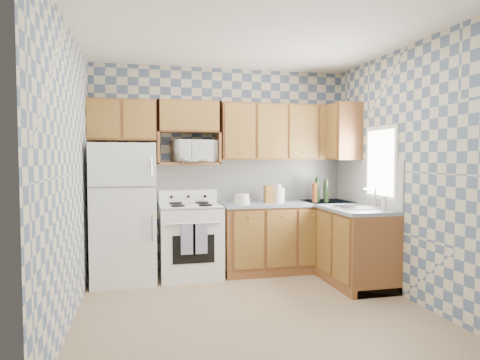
# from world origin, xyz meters

# --- Properties ---
(floor) EXTENTS (3.40, 3.40, 0.00)m
(floor) POSITION_xyz_m (0.00, 0.00, 0.00)
(floor) COLOR #7A674D
(floor) RESTS_ON ground
(back_wall) EXTENTS (3.40, 0.02, 2.70)m
(back_wall) POSITION_xyz_m (0.00, 1.60, 1.35)
(back_wall) COLOR slate
(back_wall) RESTS_ON ground
(right_wall) EXTENTS (0.02, 3.20, 2.70)m
(right_wall) POSITION_xyz_m (1.70, 0.00, 1.35)
(right_wall) COLOR slate
(right_wall) RESTS_ON ground
(backsplash_back) EXTENTS (2.60, 0.02, 0.56)m
(backsplash_back) POSITION_xyz_m (0.40, 1.59, 1.20)
(backsplash_back) COLOR white
(backsplash_back) RESTS_ON back_wall
(backsplash_right) EXTENTS (0.02, 1.60, 0.56)m
(backsplash_right) POSITION_xyz_m (1.69, 0.80, 1.20)
(backsplash_right) COLOR white
(backsplash_right) RESTS_ON right_wall
(refrigerator) EXTENTS (0.75, 0.70, 1.68)m
(refrigerator) POSITION_xyz_m (-1.27, 1.25, 0.84)
(refrigerator) COLOR white
(refrigerator) RESTS_ON floor
(stove_body) EXTENTS (0.76, 0.65, 0.90)m
(stove_body) POSITION_xyz_m (-0.47, 1.28, 0.45)
(stove_body) COLOR white
(stove_body) RESTS_ON floor
(cooktop) EXTENTS (0.76, 0.65, 0.02)m
(cooktop) POSITION_xyz_m (-0.47, 1.28, 0.91)
(cooktop) COLOR silver
(cooktop) RESTS_ON stove_body
(backguard) EXTENTS (0.76, 0.08, 0.17)m
(backguard) POSITION_xyz_m (-0.47, 1.55, 1.00)
(backguard) COLOR white
(backguard) RESTS_ON cooktop
(dish_towel_left) EXTENTS (0.17, 0.02, 0.36)m
(dish_towel_left) POSITION_xyz_m (-0.54, 0.93, 0.55)
(dish_towel_left) COLOR navy
(dish_towel_left) RESTS_ON stove_body
(dish_towel_right) EXTENTS (0.17, 0.02, 0.36)m
(dish_towel_right) POSITION_xyz_m (-0.39, 0.93, 0.55)
(dish_towel_right) COLOR navy
(dish_towel_right) RESTS_ON stove_body
(base_cabinets_back) EXTENTS (1.75, 0.60, 0.88)m
(base_cabinets_back) POSITION_xyz_m (0.82, 1.30, 0.44)
(base_cabinets_back) COLOR brown
(base_cabinets_back) RESTS_ON floor
(base_cabinets_right) EXTENTS (0.60, 1.60, 0.88)m
(base_cabinets_right) POSITION_xyz_m (1.40, 0.80, 0.44)
(base_cabinets_right) COLOR brown
(base_cabinets_right) RESTS_ON floor
(countertop_back) EXTENTS (1.77, 0.63, 0.04)m
(countertop_back) POSITION_xyz_m (0.82, 1.30, 0.90)
(countertop_back) COLOR slate
(countertop_back) RESTS_ON base_cabinets_back
(countertop_right) EXTENTS (0.63, 1.60, 0.04)m
(countertop_right) POSITION_xyz_m (1.40, 0.80, 0.90)
(countertop_right) COLOR slate
(countertop_right) RESTS_ON base_cabinets_right
(upper_cabinets_back) EXTENTS (1.75, 0.33, 0.74)m
(upper_cabinets_back) POSITION_xyz_m (0.82, 1.44, 1.85)
(upper_cabinets_back) COLOR brown
(upper_cabinets_back) RESTS_ON back_wall
(upper_cabinets_fridge) EXTENTS (0.82, 0.33, 0.50)m
(upper_cabinets_fridge) POSITION_xyz_m (-1.29, 1.44, 1.97)
(upper_cabinets_fridge) COLOR brown
(upper_cabinets_fridge) RESTS_ON back_wall
(upper_cabinets_right) EXTENTS (0.33, 0.70, 0.74)m
(upper_cabinets_right) POSITION_xyz_m (1.53, 1.25, 1.85)
(upper_cabinets_right) COLOR brown
(upper_cabinets_right) RESTS_ON right_wall
(microwave_shelf) EXTENTS (0.80, 0.33, 0.03)m
(microwave_shelf) POSITION_xyz_m (-0.47, 1.44, 1.44)
(microwave_shelf) COLOR brown
(microwave_shelf) RESTS_ON back_wall
(microwave) EXTENTS (0.60, 0.48, 0.29)m
(microwave) POSITION_xyz_m (-0.40, 1.41, 1.59)
(microwave) COLOR white
(microwave) RESTS_ON microwave_shelf
(sink) EXTENTS (0.48, 0.40, 0.03)m
(sink) POSITION_xyz_m (1.40, 0.45, 0.93)
(sink) COLOR #B7B7BC
(sink) RESTS_ON countertop_right
(window) EXTENTS (0.02, 0.66, 0.86)m
(window) POSITION_xyz_m (1.69, 0.45, 1.45)
(window) COLOR silver
(window) RESTS_ON right_wall
(bottle_0) EXTENTS (0.07, 0.07, 0.31)m
(bottle_0) POSITION_xyz_m (1.21, 1.21, 1.07)
(bottle_0) COLOR black
(bottle_0) RESTS_ON countertop_back
(bottle_1) EXTENTS (0.07, 0.07, 0.29)m
(bottle_1) POSITION_xyz_m (1.31, 1.15, 1.06)
(bottle_1) COLOR black
(bottle_1) RESTS_ON countertop_back
(bottle_2) EXTENTS (0.07, 0.07, 0.27)m
(bottle_2) POSITION_xyz_m (1.36, 1.25, 1.05)
(bottle_2) COLOR #592A10
(bottle_2) RESTS_ON countertop_back
(bottle_3) EXTENTS (0.07, 0.07, 0.25)m
(bottle_3) POSITION_xyz_m (1.14, 1.13, 1.04)
(bottle_3) COLOR #592A10
(bottle_3) RESTS_ON countertop_back
(knife_block) EXTENTS (0.11, 0.11, 0.23)m
(knife_block) POSITION_xyz_m (0.54, 1.24, 1.03)
(knife_block) COLOR brown
(knife_block) RESTS_ON countertop_back
(electric_kettle) EXTENTS (0.15, 0.15, 0.19)m
(electric_kettle) POSITION_xyz_m (0.71, 1.30, 1.01)
(electric_kettle) COLOR white
(electric_kettle) RESTS_ON countertop_back
(food_containers) EXTENTS (0.20, 0.20, 0.13)m
(food_containers) POSITION_xyz_m (0.17, 1.15, 0.99)
(food_containers) COLOR beige
(food_containers) RESTS_ON countertop_back
(soap_bottle) EXTENTS (0.06, 0.06, 0.17)m
(soap_bottle) POSITION_xyz_m (1.54, 0.14, 1.01)
(soap_bottle) COLOR beige
(soap_bottle) RESTS_ON countertop_right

